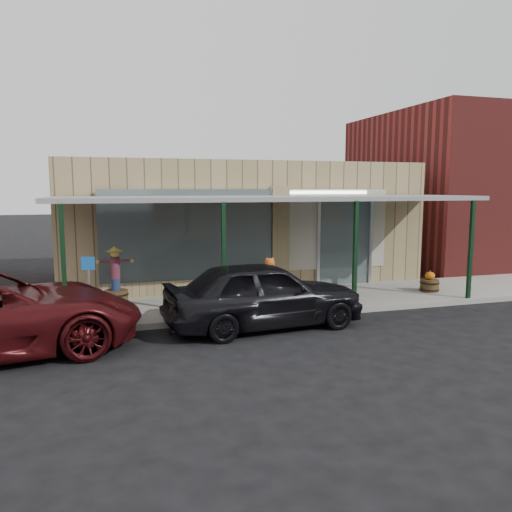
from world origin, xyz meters
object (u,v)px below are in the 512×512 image
object	(u,v)px
barrel_scarecrow	(116,286)
parked_sedan	(264,294)
handicap_sign	(89,279)
barrel_pumpkin	(430,284)

from	to	relation	value
barrel_scarecrow	parked_sedan	bearing A→B (deg)	-35.49
parked_sedan	barrel_scarecrow	bearing A→B (deg)	46.29
handicap_sign	parked_sedan	distance (m)	4.25
barrel_scarecrow	barrel_pumpkin	size ratio (longest dim) A/B	2.45
handicap_sign	parked_sedan	xyz separation A→B (m)	(4.02, -1.36, -0.33)
handicap_sign	barrel_pumpkin	bearing A→B (deg)	17.18
barrel_pumpkin	handicap_sign	size ratio (longest dim) A/B	0.43
barrel_pumpkin	handicap_sign	bearing A→B (deg)	-177.21
barrel_pumpkin	parked_sedan	distance (m)	6.28
barrel_pumpkin	parked_sedan	xyz separation A→B (m)	(-5.98, -1.84, 0.43)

